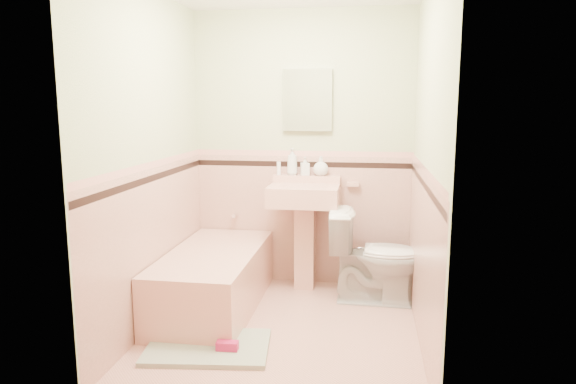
# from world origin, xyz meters

# --- Properties ---
(floor) EXTENTS (2.20, 2.20, 0.00)m
(floor) POSITION_xyz_m (0.00, 0.00, 0.00)
(floor) COLOR #DBA290
(floor) RESTS_ON ground
(wall_back) EXTENTS (2.50, 0.00, 2.50)m
(wall_back) POSITION_xyz_m (0.00, 1.10, 1.25)
(wall_back) COLOR beige
(wall_back) RESTS_ON ground
(wall_front) EXTENTS (2.50, 0.00, 2.50)m
(wall_front) POSITION_xyz_m (0.00, -1.10, 1.25)
(wall_front) COLOR beige
(wall_front) RESTS_ON ground
(wall_left) EXTENTS (0.00, 2.50, 2.50)m
(wall_left) POSITION_xyz_m (-1.00, 0.00, 1.25)
(wall_left) COLOR beige
(wall_left) RESTS_ON ground
(wall_right) EXTENTS (0.00, 2.50, 2.50)m
(wall_right) POSITION_xyz_m (1.00, 0.00, 1.25)
(wall_right) COLOR beige
(wall_right) RESTS_ON ground
(wainscot_back) EXTENTS (2.00, 0.00, 2.00)m
(wainscot_back) POSITION_xyz_m (0.00, 1.09, 0.60)
(wainscot_back) COLOR #DEA795
(wainscot_back) RESTS_ON ground
(wainscot_front) EXTENTS (2.00, 0.00, 2.00)m
(wainscot_front) POSITION_xyz_m (0.00, -1.09, 0.60)
(wainscot_front) COLOR #DEA795
(wainscot_front) RESTS_ON ground
(wainscot_left) EXTENTS (0.00, 2.20, 2.20)m
(wainscot_left) POSITION_xyz_m (-0.99, 0.00, 0.60)
(wainscot_left) COLOR #DEA795
(wainscot_left) RESTS_ON ground
(wainscot_right) EXTENTS (0.00, 2.20, 2.20)m
(wainscot_right) POSITION_xyz_m (0.99, 0.00, 0.60)
(wainscot_right) COLOR #DEA795
(wainscot_right) RESTS_ON ground
(accent_back) EXTENTS (2.00, 0.00, 2.00)m
(accent_back) POSITION_xyz_m (0.00, 1.08, 1.12)
(accent_back) COLOR black
(accent_back) RESTS_ON ground
(accent_front) EXTENTS (2.00, 0.00, 2.00)m
(accent_front) POSITION_xyz_m (0.00, -1.08, 1.12)
(accent_front) COLOR black
(accent_front) RESTS_ON ground
(accent_left) EXTENTS (0.00, 2.20, 2.20)m
(accent_left) POSITION_xyz_m (-0.98, 0.00, 1.12)
(accent_left) COLOR black
(accent_left) RESTS_ON ground
(accent_right) EXTENTS (0.00, 2.20, 2.20)m
(accent_right) POSITION_xyz_m (0.98, 0.00, 1.12)
(accent_right) COLOR black
(accent_right) RESTS_ON ground
(cap_back) EXTENTS (2.00, 0.00, 2.00)m
(cap_back) POSITION_xyz_m (0.00, 1.08, 1.22)
(cap_back) COLOR #DB9789
(cap_back) RESTS_ON ground
(cap_front) EXTENTS (2.00, 0.00, 2.00)m
(cap_front) POSITION_xyz_m (0.00, -1.08, 1.22)
(cap_front) COLOR #DB9789
(cap_front) RESTS_ON ground
(cap_left) EXTENTS (0.00, 2.20, 2.20)m
(cap_left) POSITION_xyz_m (-0.98, 0.00, 1.22)
(cap_left) COLOR #DB9789
(cap_left) RESTS_ON ground
(cap_right) EXTENTS (0.00, 2.20, 2.20)m
(cap_right) POSITION_xyz_m (0.98, 0.00, 1.22)
(cap_right) COLOR #DB9789
(cap_right) RESTS_ON ground
(bathtub) EXTENTS (0.70, 1.50, 0.45)m
(bathtub) POSITION_xyz_m (-0.63, 0.33, 0.23)
(bathtub) COLOR #D69C89
(bathtub) RESTS_ON floor
(tub_faucet) EXTENTS (0.04, 0.12, 0.04)m
(tub_faucet) POSITION_xyz_m (-0.63, 1.05, 0.63)
(tub_faucet) COLOR silver
(tub_faucet) RESTS_ON wall_back
(sink) EXTENTS (0.61, 0.50, 0.96)m
(sink) POSITION_xyz_m (0.05, 0.86, 0.48)
(sink) COLOR #D69C89
(sink) RESTS_ON floor
(sink_faucet) EXTENTS (0.02, 0.02, 0.10)m
(sink_faucet) POSITION_xyz_m (0.05, 1.00, 0.95)
(sink_faucet) COLOR silver
(sink_faucet) RESTS_ON sink
(medicine_cabinet) EXTENTS (0.44, 0.04, 0.55)m
(medicine_cabinet) POSITION_xyz_m (0.05, 1.07, 1.70)
(medicine_cabinet) COLOR white
(medicine_cabinet) RESTS_ON wall_back
(soap_dish) EXTENTS (0.11, 0.06, 0.04)m
(soap_dish) POSITION_xyz_m (0.47, 1.06, 0.95)
(soap_dish) COLOR #D69C89
(soap_dish) RESTS_ON wall_back
(soap_bottle_left) EXTENTS (0.11, 0.11, 0.24)m
(soap_bottle_left) POSITION_xyz_m (-0.08, 1.04, 1.15)
(soap_bottle_left) COLOR #B2B2B2
(soap_bottle_left) RESTS_ON sink
(soap_bottle_mid) EXTENTS (0.09, 0.09, 0.17)m
(soap_bottle_mid) POSITION_xyz_m (0.03, 1.04, 1.11)
(soap_bottle_mid) COLOR #B2B2B2
(soap_bottle_mid) RESTS_ON sink
(soap_bottle_right) EXTENTS (0.18, 0.18, 0.17)m
(soap_bottle_right) POSITION_xyz_m (0.18, 1.04, 1.11)
(soap_bottle_right) COLOR #B2B2B2
(soap_bottle_right) RESTS_ON sink
(tube) EXTENTS (0.04, 0.04, 0.12)m
(tube) POSITION_xyz_m (-0.21, 1.04, 1.09)
(tube) COLOR white
(tube) RESTS_ON sink
(toilet) EXTENTS (0.79, 0.46, 0.79)m
(toilet) POSITION_xyz_m (0.69, 0.67, 0.40)
(toilet) COLOR white
(toilet) RESTS_ON floor
(bucket) EXTENTS (0.33, 0.33, 0.28)m
(bucket) POSITION_xyz_m (0.55, 0.82, 0.14)
(bucket) COLOR #1330BD
(bucket) RESTS_ON floor
(bath_mat) EXTENTS (0.88, 0.64, 0.03)m
(bath_mat) POSITION_xyz_m (-0.45, -0.40, 0.02)
(bath_mat) COLOR #91A488
(bath_mat) RESTS_ON floor
(shoe) EXTENTS (0.15, 0.08, 0.06)m
(shoe) POSITION_xyz_m (-0.30, -0.45, 0.06)
(shoe) COLOR #BF1E59
(shoe) RESTS_ON bath_mat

